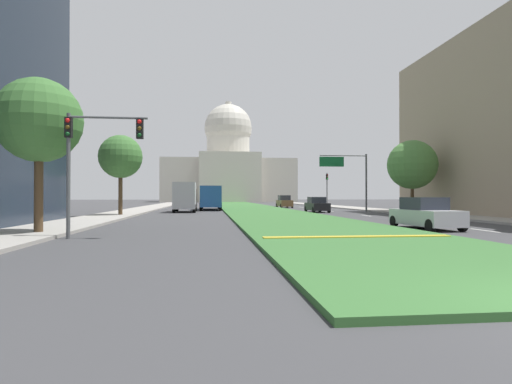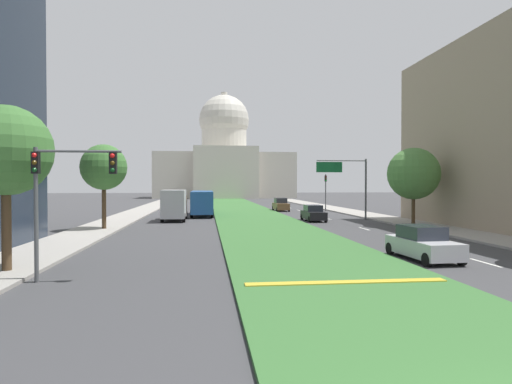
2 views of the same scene
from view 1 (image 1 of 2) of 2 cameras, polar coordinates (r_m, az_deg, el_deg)
ground_plane at (r=66.64m, az=-1.34°, el=-2.04°), size 267.61×267.61×0.00m
grass_median at (r=60.58m, az=-0.83°, el=-2.13°), size 8.41×109.48×0.14m
median_curb_nose at (r=17.34m, az=13.54°, el=-5.85°), size 7.57×0.50×0.04m
lane_dashes_right at (r=46.79m, az=11.09°, el=-2.68°), size 0.16×52.22×0.01m
sidewalk_left at (r=54.84m, az=-15.08°, el=-2.28°), size 4.00×109.48×0.15m
sidewalk_right at (r=57.80m, az=13.88°, el=-2.19°), size 4.00×109.48×0.15m
capitol_building at (r=126.84m, az=-3.74°, el=3.36°), size 38.47×23.10×30.08m
traffic_light_near_left at (r=18.96m, az=-21.50°, el=5.63°), size 3.34×0.35×5.20m
traffic_light_far_right at (r=63.79m, az=9.54°, el=0.87°), size 0.28×0.35×5.20m
overhead_guide_sign at (r=48.75m, az=12.37°, el=2.87°), size 5.53×0.20×6.50m
street_tree_left_near at (r=21.74m, az=-27.19°, el=8.51°), size 3.80×3.80×7.10m
street_tree_left_mid at (r=38.62m, az=-17.78°, el=4.52°), size 3.74×3.74×7.05m
street_tree_right_mid at (r=42.80m, az=20.28°, el=3.47°), size 4.63×4.63×7.05m
sedan_lead_stopped at (r=24.37m, az=21.82°, el=-2.78°), size 2.16×4.63×1.70m
sedan_midblock at (r=46.30m, az=8.19°, el=-1.74°), size 1.89×4.64×1.66m
sedan_distant at (r=63.07m, az=3.83°, el=-1.35°), size 1.90×4.45×1.85m
box_truck_delivery at (r=46.71m, az=-9.52°, el=-0.63°), size 2.40×6.40×3.20m
city_bus at (r=54.04m, az=-6.14°, el=-0.52°), size 2.62×11.00×2.95m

